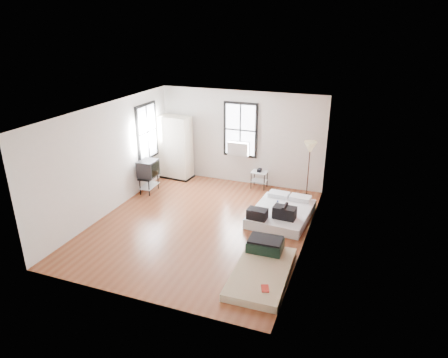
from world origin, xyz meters
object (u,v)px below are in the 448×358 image
at_px(wardrobe, 176,148).
at_px(tv_stand, 148,170).
at_px(floor_lamp, 310,150).
at_px(side_table, 259,175).
at_px(mattress_main, 281,212).
at_px(mattress_bare, 262,266).

bearing_deg(wardrobe, tv_stand, -94.99).
relative_size(wardrobe, floor_lamp, 1.24).
xyz_separation_m(floor_lamp, tv_stand, (-4.32, -1.33, -0.67)).
bearing_deg(side_table, wardrobe, -178.51).
bearing_deg(tv_stand, mattress_main, -7.50).
distance_m(wardrobe, side_table, 2.75).
relative_size(side_table, floor_lamp, 0.38).
xyz_separation_m(mattress_bare, tv_stand, (-4.14, 2.71, 0.56)).
bearing_deg(floor_lamp, mattress_bare, -92.68).
xyz_separation_m(mattress_main, floor_lamp, (0.37, 1.66, 1.19)).
distance_m(mattress_bare, side_table, 4.30).
bearing_deg(mattress_bare, wardrobe, 132.69).
relative_size(side_table, tv_stand, 0.63).
height_order(mattress_main, wardrobe, wardrobe).
bearing_deg(floor_lamp, wardrobe, 180.00).
bearing_deg(mattress_main, tv_stand, 178.79).
relative_size(mattress_main, floor_lamp, 1.21).
height_order(mattress_bare, side_table, side_table).
distance_m(side_table, floor_lamp, 1.71).
relative_size(mattress_main, tv_stand, 2.01).
distance_m(mattress_main, side_table, 2.04).
bearing_deg(tv_stand, side_table, 22.95).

